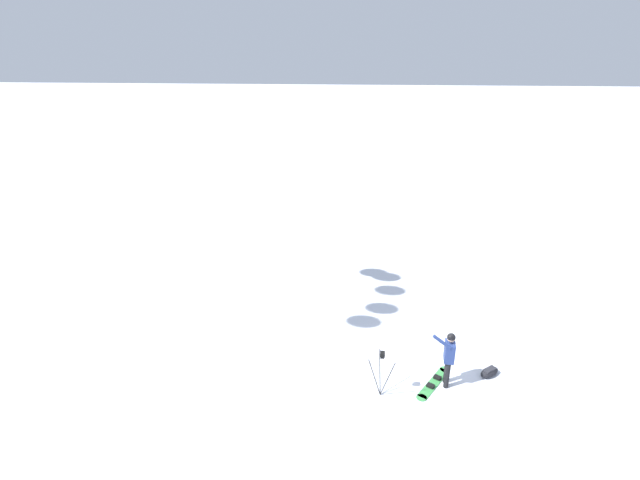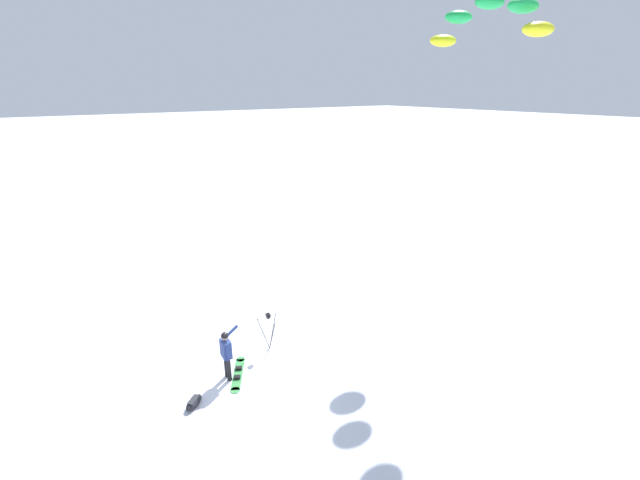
% 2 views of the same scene
% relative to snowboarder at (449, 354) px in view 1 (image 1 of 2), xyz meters
% --- Properties ---
extents(ground_plane, '(300.00, 300.00, 0.00)m').
position_rel_snowboarder_xyz_m(ground_plane, '(-0.50, 0.67, -1.01)').
color(ground_plane, white).
extents(snowboarder, '(0.66, 0.47, 1.68)m').
position_rel_snowboarder_xyz_m(snowboarder, '(0.00, 0.00, 0.00)').
color(snowboarder, black).
rests_on(snowboarder, ground_plane).
extents(snowboard, '(1.06, 1.57, 0.10)m').
position_rel_snowboarder_xyz_m(snowboard, '(-0.31, 0.00, -0.98)').
color(snowboard, '#3F994C').
rests_on(snowboard, ground_plane).
extents(gear_bag_large, '(0.70, 0.65, 0.23)m').
position_rel_snowboarder_xyz_m(gear_bag_large, '(1.29, 0.54, -0.89)').
color(gear_bag_large, black).
rests_on(gear_bag_large, ground_plane).
extents(camera_tripod, '(0.71, 0.57, 1.37)m').
position_rel_snowboarder_xyz_m(camera_tripod, '(-1.81, -0.64, -0.03)').
color(camera_tripod, '#262628').
rests_on(camera_tripod, ground_plane).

